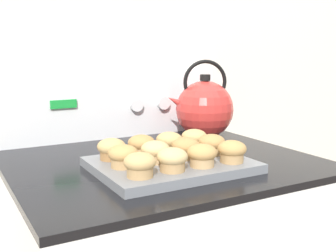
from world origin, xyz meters
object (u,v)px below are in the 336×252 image
Objects in this scene: muffin_r0_c2 at (202,155)px; muffin_r1_c2 at (186,148)px; muffin_r0_c1 at (172,159)px; muffin_r1_c3 at (212,144)px; muffin_pan at (171,165)px; muffin_r1_c1 at (155,152)px; muffin_r2_c3 at (194,139)px; muffin_r2_c0 at (111,149)px; muffin_r1_c0 at (123,156)px; muffin_r0_c0 at (140,165)px; muffin_r0_c3 at (232,151)px; tea_kettle at (204,108)px; muffin_r2_c1 at (141,145)px; muffin_r2_c2 at (169,142)px.

muffin_r0_c2 and muffin_r1_c2 have the same top height.
muffin_r0_c1 is 0.18m from muffin_r1_c3.
muffin_r0_c1 is 1.00× the size of muffin_r0_c2.
muffin_pan is 0.06m from muffin_r1_c1.
muffin_r1_c1 is at bearing -153.54° from muffin_r2_c3.
muffin_r2_c0 is at bearing 116.83° from muffin_r0_c1.
muffin_r1_c0 is at bearing 179.32° from muffin_pan.
muffin_r1_c3 is (0.16, 0.08, 0.00)m from muffin_r0_c1.
muffin_r0_c0 and muffin_r0_c2 have the same top height.
muffin_r1_c3 and muffin_r2_c0 have the same top height.
muffin_pan is 0.15m from muffin_r0_c3.
muffin_r1_c2 is (0.04, -0.00, 0.04)m from muffin_pan.
muffin_r2_c0 is 0.27× the size of tea_kettle.
muffin_r0_c2 is 0.23m from muffin_r2_c0.
muffin_r0_c0 is (-0.12, -0.08, 0.04)m from muffin_pan.
muffin_r2_c1 is at bearing 134.00° from muffin_r0_c3.
muffin_r0_c0 is at bearing -178.43° from muffin_r0_c2.
muffin_r2_c0 is at bearing 146.47° from muffin_pan.
muffin_r2_c0 is at bearing 88.05° from muffin_r1_c0.
muffin_r2_c3 is at bearing 46.91° from muffin_r1_c2.
muffin_r0_c1 is at bearing 179.82° from muffin_r0_c2.
tea_kettle is (0.24, 0.35, 0.05)m from muffin_r0_c2.
muffin_r0_c0 is at bearing -145.55° from muffin_pan.
muffin_r1_c0 and muffin_r2_c1 have the same top height.
muffin_r1_c3 is at bearing -17.74° from muffin_r2_c0.
muffin_r2_c0 is at bearing -179.57° from muffin_r2_c2.
muffin_r0_c0 is at bearing -134.63° from muffin_r2_c2.
muffin_r2_c1 is (-0.16, 0.08, 0.00)m from muffin_r1_c3.
muffin_pan is at bearing 62.80° from muffin_r0_c1.
muffin_r0_c3 and muffin_r2_c3 have the same top height.
muffin_r0_c1 is 0.16m from muffin_r2_c1.
muffin_r1_c1 is 1.00× the size of muffin_r1_c3.
muffin_r0_c2 is at bearing -64.74° from muffin_r2_c1.
muffin_r2_c0 is at bearing -178.18° from muffin_r2_c1.
muffin_r1_c1 is at bearing 179.93° from muffin_r1_c3.
muffin_r1_c3 is 1.00× the size of muffin_r2_c0.
muffin_r1_c3 is 0.11m from muffin_r2_c2.
muffin_r0_c1 is 1.00× the size of muffin_r2_c3.
muffin_r0_c0 is 0.27× the size of tea_kettle.
muffin_r1_c0 is 0.08m from muffin_r2_c0.
muffin_r1_c0 is 1.00× the size of muffin_r2_c2.
muffin_r1_c3 is (0.08, 0.00, 0.00)m from muffin_r1_c2.
muffin_pan is at bearing 179.59° from muffin_r1_c2.
muffin_pan is 5.26× the size of muffin_r1_c2.
muffin_r2_c2 is at bearing 90.68° from muffin_r1_c2.
muffin_r0_c0 and muffin_r1_c0 have the same top height.
muffin_r1_c2 is 0.37m from tea_kettle.
muffin_r1_c3 is at bearing -88.65° from muffin_r2_c3.
muffin_r0_c0 is 1.00× the size of muffin_r1_c1.
muffin_r2_c2 is 0.27× the size of tea_kettle.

